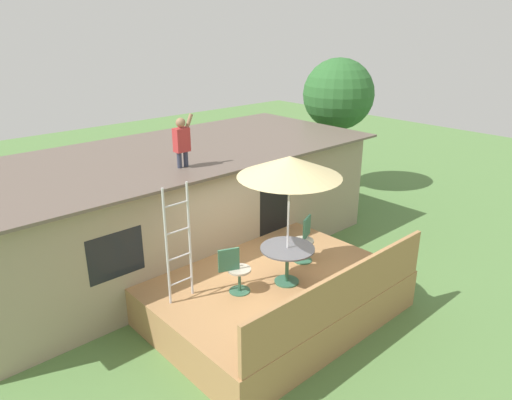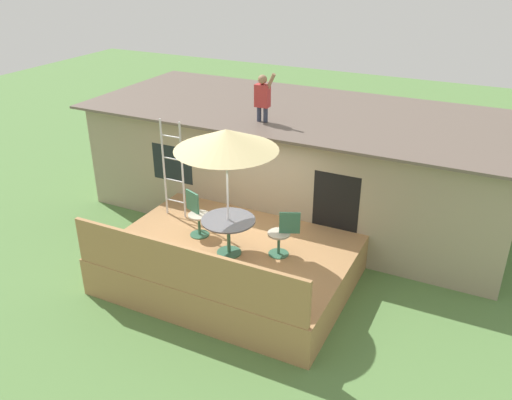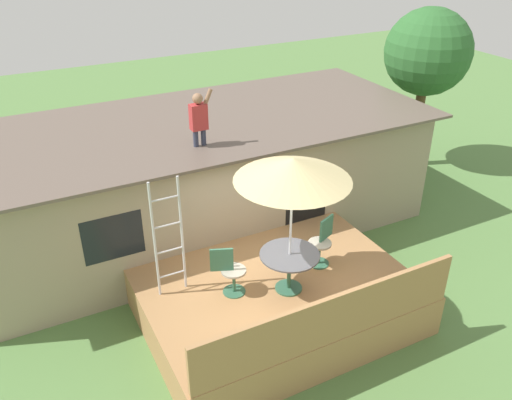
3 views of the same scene
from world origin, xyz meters
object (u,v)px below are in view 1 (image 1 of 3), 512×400
(patio_chair_left, at_px, (236,270))
(patio_umbrella, at_px, (290,167))
(patio_table, at_px, (287,255))
(person_figure, at_px, (182,139))
(backyard_tree, at_px, (338,95))
(patio_chair_right, at_px, (304,240))
(step_ladder, at_px, (178,244))

(patio_chair_left, bearing_deg, patio_umbrella, 0.00)
(patio_table, xyz_separation_m, patio_chair_left, (-0.97, 0.39, -0.13))
(person_figure, height_order, backyard_tree, backyard_tree)
(patio_chair_right, bearing_deg, patio_table, 0.00)
(patio_umbrella, height_order, patio_chair_right, patio_umbrella)
(patio_table, distance_m, patio_chair_left, 1.05)
(backyard_tree, bearing_deg, patio_chair_left, -153.12)
(step_ladder, bearing_deg, backyard_tree, 21.65)
(backyard_tree, bearing_deg, step_ladder, -158.35)
(patio_chair_left, relative_size, patio_chair_right, 1.00)
(patio_table, xyz_separation_m, backyard_tree, (6.80, 4.32, 1.92))
(step_ladder, distance_m, person_figure, 2.56)
(step_ladder, bearing_deg, patio_chair_left, -30.14)
(patio_umbrella, relative_size, backyard_tree, 0.56)
(patio_umbrella, xyz_separation_m, patio_chair_left, (-0.97, 0.39, -1.89))
(person_figure, xyz_separation_m, patio_chair_left, (-0.44, -2.22, -2.02))
(patio_umbrella, bearing_deg, step_ladder, 154.08)
(patio_table, relative_size, step_ladder, 0.47)
(patio_chair_left, bearing_deg, step_ladder, 171.70)
(backyard_tree, bearing_deg, person_figure, -166.82)
(patio_table, relative_size, patio_umbrella, 0.41)
(patio_chair_right, height_order, backyard_tree, backyard_tree)
(patio_umbrella, xyz_separation_m, step_ladder, (-1.84, 0.89, -1.25))
(patio_table, xyz_separation_m, patio_chair_right, (0.96, 0.42, -0.13))
(step_ladder, bearing_deg, patio_chair_right, -9.61)
(person_figure, xyz_separation_m, backyard_tree, (7.32, 1.72, 0.02))
(step_ladder, relative_size, patio_chair_right, 2.39)
(patio_table, distance_m, person_figure, 3.27)
(patio_table, xyz_separation_m, person_figure, (-0.53, 2.61, 1.89))
(patio_table, distance_m, patio_chair_right, 1.05)
(patio_table, distance_m, backyard_tree, 8.28)
(person_figure, xyz_separation_m, patio_chair_right, (1.48, -2.19, -2.02))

